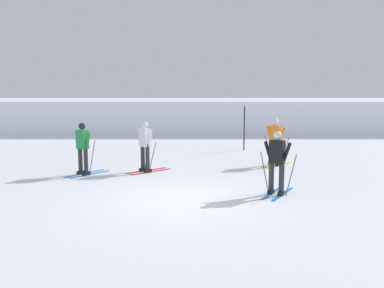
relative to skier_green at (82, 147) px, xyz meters
name	(u,v)px	position (x,y,z in m)	size (l,w,h in m)	color
ground_plane	(182,201)	(3.29, -3.19, -0.92)	(120.00, 120.00, 0.00)	white
far_snow_ridge	(187,114)	(3.29, 14.88, 0.08)	(80.00, 8.20, 1.99)	white
skier_green	(82,147)	(0.00, 0.00, 0.00)	(1.27, 1.49, 1.71)	#237AC6
skier_black	(276,161)	(5.77, -2.58, 0.00)	(1.12, 1.57, 1.71)	#237AC6
skier_orange	(274,141)	(6.55, 1.63, 0.00)	(1.31, 1.46, 1.71)	gold
skier_white	(144,145)	(1.96, 0.48, 0.00)	(1.45, 1.33, 1.71)	red
trail_marker_pole	(243,128)	(5.88, 5.46, 0.08)	(0.05, 0.05, 1.99)	black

